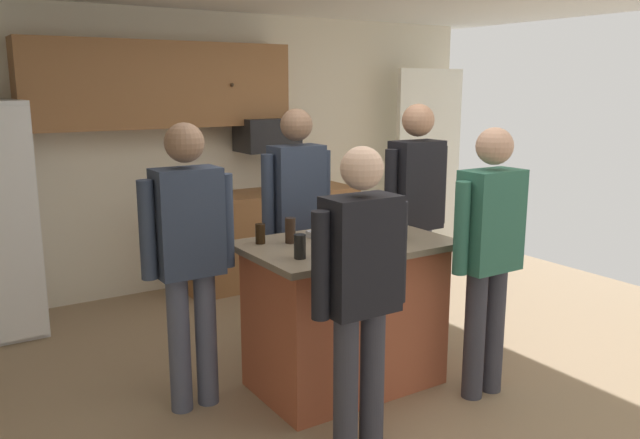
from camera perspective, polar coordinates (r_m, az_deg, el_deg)
The scene contains 18 objects.
floor at distance 4.31m, azimuth 4.53°, elevation -14.76°, with size 7.04×7.04×0.00m, color #937A5B.
back_wall at distance 6.34m, azimuth -10.78°, elevation 5.98°, with size 6.40×0.10×2.60m, color beige.
french_door_window_panel at distance 7.41m, azimuth 9.57°, elevation 5.29°, with size 0.90×0.06×2.00m, color white.
cabinet_run_upper at distance 5.98m, azimuth -13.91°, elevation 11.51°, with size 2.40×0.38×0.75m.
cabinet_run_lower at distance 6.44m, azimuth -4.47°, elevation -1.43°, with size 1.80×0.63×0.90m.
microwave_over_range at distance 6.31m, azimuth -4.70°, elevation 7.49°, with size 0.56×0.40×0.32m, color black.
kitchen_island at distance 4.18m, azimuth 2.24°, elevation -8.29°, with size 1.28×0.85×0.96m.
person_host_foreground at distance 4.71m, azimuth -2.05°, elevation 0.83°, with size 0.57×0.23×1.76m.
person_guest_left at distance 3.82m, azimuth -11.54°, elevation -2.48°, with size 0.57×0.23×1.72m.
person_guest_right at distance 3.27m, azimuth 3.60°, elevation -5.72°, with size 0.57×0.22×1.64m.
person_elder_center at distance 4.04m, azimuth 14.76°, elevation -2.21°, with size 0.57×0.22×1.68m.
person_guest_by_door at distance 4.83m, azimuth 8.46°, elevation 1.23°, with size 0.57×0.24×1.79m.
glass_pilsner at distance 4.10m, azimuth 7.27°, elevation -0.89°, with size 0.07×0.07×0.13m.
mug_ceramic_white at distance 3.94m, azimuth 6.03°, elevation -1.63°, with size 0.12×0.08×0.10m.
glass_dark_ale at distance 3.99m, azimuth -5.31°, elevation -1.26°, with size 0.06×0.06×0.12m.
glass_stout_tall at distance 3.64m, azimuth -1.79°, elevation -2.40°, with size 0.07×0.07×0.14m.
glass_short_whisky at distance 3.99m, azimuth -2.65°, elevation -0.97°, with size 0.07×0.07×0.16m.
serving_tray at distance 4.16m, azimuth 2.38°, elevation -1.29°, with size 0.44×0.30×0.04m.
Camera 1 is at (-2.34, -3.06, 1.93)m, focal length 36.11 mm.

